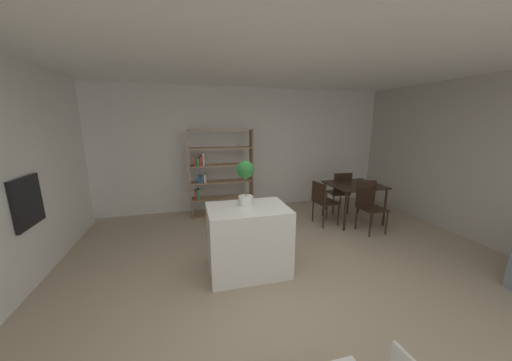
{
  "coord_description": "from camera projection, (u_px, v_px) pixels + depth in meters",
  "views": [
    {
      "loc": [
        -1.04,
        -2.83,
        2.01
      ],
      "look_at": [
        0.01,
        1.16,
        1.07
      ],
      "focal_mm": 18.03,
      "sensor_mm": 36.0,
      "label": 1
    }
  ],
  "objects": [
    {
      "name": "open_bookshelf",
      "position": [
        218.0,
        173.0,
        5.53
      ],
      "size": [
        1.35,
        0.32,
        1.86
      ],
      "color": "#997551",
      "rests_on": "ground_plane"
    },
    {
      "name": "dining_chair_near",
      "position": [
        369.0,
        202.0,
        4.8
      ],
      "size": [
        0.44,
        0.45,
        0.93
      ],
      "rotation": [
        0.0,
        0.0,
        0.04
      ],
      "color": "black",
      "rests_on": "ground_plane"
    },
    {
      "name": "ceiling_slab",
      "position": [
        283.0,
        47.0,
        2.75
      ],
      "size": [
        7.4,
        6.18,
        0.06
      ],
      "color": "white",
      "rests_on": "ground_plane"
    },
    {
      "name": "dining_chair_island_side",
      "position": [
        322.0,
        199.0,
        5.06
      ],
      "size": [
        0.45,
        0.47,
        0.86
      ],
      "rotation": [
        0.0,
        0.0,
        1.69
      ],
      "color": "black",
      "rests_on": "ground_plane"
    },
    {
      "name": "built_in_oven",
      "position": [
        27.0,
        202.0,
        3.08
      ],
      "size": [
        0.06,
        0.57,
        0.61
      ],
      "color": "black",
      "rests_on": "ground_plane"
    },
    {
      "name": "ground_plane",
      "position": [
        278.0,
        279.0,
        3.37
      ],
      "size": [
        10.19,
        10.19,
        0.0
      ],
      "primitive_type": "plane",
      "color": "tan"
    },
    {
      "name": "dining_table",
      "position": [
        354.0,
        188.0,
        5.21
      ],
      "size": [
        1.0,
        0.91,
        0.78
      ],
      "color": "black",
      "rests_on": "ground_plane"
    },
    {
      "name": "kitchen_island",
      "position": [
        248.0,
        239.0,
        3.47
      ],
      "size": [
        1.05,
        0.74,
        0.92
      ],
      "primitive_type": "cube",
      "color": "white",
      "rests_on": "ground_plane"
    },
    {
      "name": "potted_plant_on_island",
      "position": [
        246.0,
        178.0,
        3.38
      ],
      "size": [
        0.23,
        0.23,
        0.6
      ],
      "color": "white",
      "rests_on": "kitchen_island"
    },
    {
      "name": "right_partition_gray",
      "position": [
        503.0,
        163.0,
        3.97
      ],
      "size": [
        0.06,
        6.18,
        2.76
      ],
      "primitive_type": "cube",
      "color": "#B2ADA3",
      "rests_on": "ground_plane"
    },
    {
      "name": "dining_chair_far",
      "position": [
        340.0,
        190.0,
        5.69
      ],
      "size": [
        0.45,
        0.46,
        0.94
      ],
      "rotation": [
        0.0,
        0.0,
        3.04
      ],
      "color": "black",
      "rests_on": "ground_plane"
    },
    {
      "name": "back_partition",
      "position": [
        235.0,
        150.0,
        5.95
      ],
      "size": [
        7.4,
        0.06,
        2.76
      ],
      "primitive_type": "cube",
      "color": "silver",
      "rests_on": "ground_plane"
    }
  ]
}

